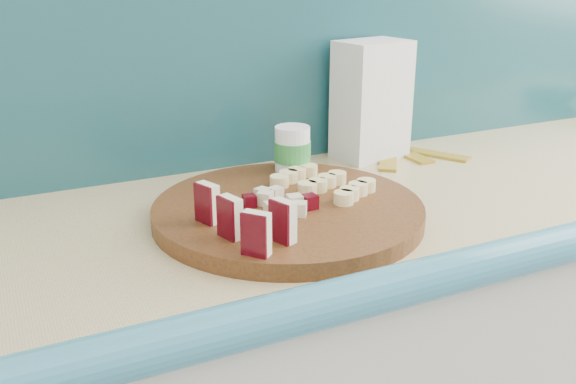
% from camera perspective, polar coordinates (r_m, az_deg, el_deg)
% --- Properties ---
extents(kitchen_counter, '(2.20, 0.63, 0.91)m').
position_cam_1_polar(kitchen_counter, '(1.50, 13.99, -15.54)').
color(kitchen_counter, beige).
rests_on(kitchen_counter, ground).
extents(backsplash, '(2.20, 0.02, 0.50)m').
position_cam_1_polar(backsplash, '(1.46, 9.05, 13.76)').
color(backsplash, teal).
rests_on(backsplash, kitchen_counter).
extents(cutting_board, '(0.59, 0.59, 0.03)m').
position_cam_1_polar(cutting_board, '(1.05, 0.00, -1.73)').
color(cutting_board, '#3F1F0D').
rests_on(cutting_board, kitchen_counter).
extents(apple_wedges, '(0.11, 0.18, 0.06)m').
position_cam_1_polar(apple_wedges, '(0.91, -4.01, -2.36)').
color(apple_wedges, '#F4E8C3').
rests_on(apple_wedges, cutting_board).
extents(apple_chunks, '(0.08, 0.08, 0.02)m').
position_cam_1_polar(apple_chunks, '(1.02, -0.95, -0.89)').
color(apple_chunks, '#F5EAC4').
rests_on(apple_chunks, cutting_board).
extents(banana_slices, '(0.16, 0.19, 0.02)m').
position_cam_1_polar(banana_slices, '(1.12, 3.12, 0.82)').
color(banana_slices, '#F7E197').
rests_on(banana_slices, cutting_board).
extents(flour_bag, '(0.16, 0.12, 0.25)m').
position_cam_1_polar(flour_bag, '(1.37, 7.40, 8.09)').
color(flour_bag, white).
rests_on(flour_bag, kitchen_counter).
extents(canister, '(0.07, 0.07, 0.11)m').
position_cam_1_polar(canister, '(1.21, 0.39, 3.36)').
color(canister, white).
rests_on(canister, kitchen_counter).
extents(banana_peel, '(0.23, 0.19, 0.01)m').
position_cam_1_polar(banana_peel, '(1.42, 10.74, 3.22)').
color(banana_peel, '#B49222').
rests_on(banana_peel, kitchen_counter).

